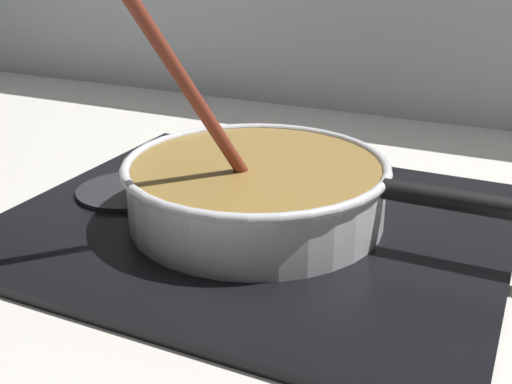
{
  "coord_description": "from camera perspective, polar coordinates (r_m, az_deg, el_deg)",
  "views": [
    {
      "loc": [
        0.24,
        -0.36,
        0.32
      ],
      "look_at": [
        -0.05,
        0.24,
        0.05
      ],
      "focal_mm": 44.24,
      "sensor_mm": 36.0,
      "label": 1
    }
  ],
  "objects": [
    {
      "name": "ground",
      "position": [
        0.55,
        -6.67,
        -16.08
      ],
      "size": [
        2.4,
        1.6,
        0.04
      ],
      "primitive_type": "cube",
      "color": "beige"
    },
    {
      "name": "hob_plate",
      "position": [
        0.73,
        0.0,
        -2.84
      ],
      "size": [
        0.56,
        0.48,
        0.01
      ],
      "primitive_type": "cube",
      "color": "black",
      "rests_on": "ground"
    },
    {
      "name": "burner_ring",
      "position": [
        0.73,
        0.0,
        -2.13
      ],
      "size": [
        0.18,
        0.18,
        0.01
      ],
      "primitive_type": "torus",
      "color": "#592D0C",
      "rests_on": "hob_plate"
    },
    {
      "name": "spare_burner",
      "position": [
        0.82,
        -11.59,
        0.11
      ],
      "size": [
        0.13,
        0.13,
        0.01
      ],
      "primitive_type": "cylinder",
      "color": "#262628",
      "rests_on": "hob_plate"
    },
    {
      "name": "cooking_pan",
      "position": [
        0.72,
        0.09,
        0.37
      ],
      "size": [
        0.48,
        0.3,
        0.28
      ],
      "color": "silver",
      "rests_on": "hob_plate"
    }
  ]
}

